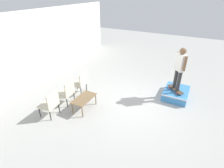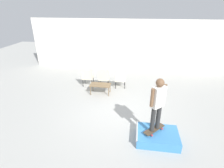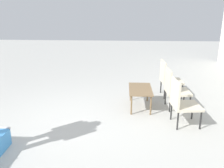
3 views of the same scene
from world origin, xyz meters
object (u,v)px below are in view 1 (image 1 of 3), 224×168
at_px(person_skater, 180,66).
at_px(patio_chair_left, 50,103).
at_px(skate_ramp_box, 176,93).
at_px(skateboard_on_ramp, 175,89).
at_px(patio_chair_center, 67,92).
at_px(coffee_table, 84,99).
at_px(patio_chair_right, 81,82).

xyz_separation_m(person_skater, patio_chair_left, (-3.02, 3.43, -0.84)).
distance_m(skate_ramp_box, person_skater, 1.19).
bearing_deg(skateboard_on_ramp, patio_chair_center, 75.81).
relative_size(skate_ramp_box, patio_chair_center, 1.36).
xyz_separation_m(person_skater, patio_chair_center, (-2.20, 3.43, -0.84)).
relative_size(person_skater, patio_chair_center, 1.75).
bearing_deg(coffee_table, skate_ramp_box, -49.69).
height_order(skate_ramp_box, coffee_table, coffee_table).
xyz_separation_m(patio_chair_left, patio_chair_right, (1.64, 0.00, 0.00)).
xyz_separation_m(skateboard_on_ramp, patio_chair_right, (-1.38, 3.43, 0.12)).
bearing_deg(skate_ramp_box, patio_chair_left, 131.92).
height_order(skateboard_on_ramp, person_skater, person_skater).
distance_m(skateboard_on_ramp, patio_chair_left, 4.57).
height_order(patio_chair_center, patio_chair_right, same).
relative_size(skateboard_on_ramp, patio_chair_right, 0.75).
height_order(skateboard_on_ramp, patio_chair_center, patio_chair_center).
height_order(skate_ramp_box, patio_chair_center, patio_chair_center).
bearing_deg(skateboard_on_ramp, patio_chair_right, 65.06).
xyz_separation_m(skate_ramp_box, patio_chair_center, (-2.31, 3.48, 0.35)).
bearing_deg(patio_chair_center, skateboard_on_ramp, 118.60).
distance_m(coffee_table, patio_chair_left, 1.11).
xyz_separation_m(skate_ramp_box, patio_chair_left, (-3.12, 3.48, 0.35)).
bearing_deg(coffee_table, person_skater, -50.55).
xyz_separation_m(patio_chair_left, patio_chair_center, (0.82, -0.00, 0.00)).
distance_m(skate_ramp_box, coffee_table, 3.58).
xyz_separation_m(skateboard_on_ramp, person_skater, (-0.00, 0.00, 0.96)).
bearing_deg(patio_chair_right, skate_ramp_box, 107.09).
bearing_deg(patio_chair_right, coffee_table, 36.19).
relative_size(skate_ramp_box, patio_chair_right, 1.36).
relative_size(coffee_table, patio_chair_right, 1.00).
distance_m(skate_ramp_box, skateboard_on_ramp, 0.25).
bearing_deg(person_skater, skate_ramp_box, -64.36).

